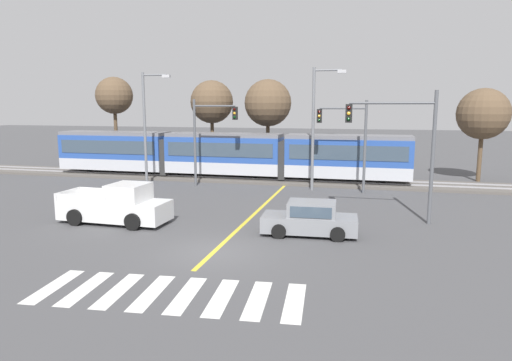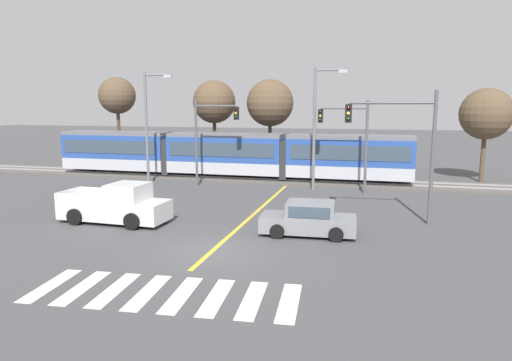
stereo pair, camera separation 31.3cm
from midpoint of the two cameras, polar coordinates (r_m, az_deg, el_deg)
ground_plane at (r=18.31m, az=-5.10°, el=-8.86°), size 200.00×200.00×0.00m
track_bed at (r=34.83m, az=4.61°, el=0.01°), size 120.00×4.00×0.18m
rail_near at (r=34.11m, az=4.40°, el=0.05°), size 120.00×0.08×0.10m
rail_far at (r=35.51m, az=4.81°, el=0.42°), size 120.00×0.08×0.10m
light_rail_tram at (r=35.81m, az=-3.51°, el=3.44°), size 28.00×2.64×3.43m
crosswalk_stripe_0 at (r=16.37m, az=-23.77°, el=-11.87°), size 0.79×2.84×0.01m
crosswalk_stripe_1 at (r=15.81m, az=-20.37°, el=-12.41°), size 0.79×2.84×0.01m
crosswalk_stripe_2 at (r=15.31m, az=-16.71°, el=-12.94°), size 0.79×2.84×0.01m
crosswalk_stripe_3 at (r=14.88m, az=-12.80°, el=-13.44°), size 0.79×2.84×0.01m
crosswalk_stripe_4 at (r=14.51m, az=-8.67°, el=-13.91°), size 0.79×2.84×0.01m
crosswalk_stripe_5 at (r=14.22m, az=-4.32°, el=-14.32°), size 0.79×2.84×0.01m
crosswalk_stripe_6 at (r=14.01m, az=0.19°, el=-14.67°), size 0.79×2.84×0.01m
crosswalk_stripe_7 at (r=13.89m, az=4.83°, el=-14.93°), size 0.79×2.84×0.01m
lane_centre_line at (r=24.44m, az=0.16°, el=-4.17°), size 0.20×17.69×0.01m
sedan_crossing at (r=20.50m, az=7.01°, el=-4.88°), size 4.29×2.10×1.52m
pickup_truck at (r=23.45m, az=-16.64°, el=-3.04°), size 5.46×2.36×1.98m
traffic_light_far_right at (r=30.48m, az=11.95°, el=5.80°), size 3.25×0.38×6.07m
traffic_light_far_left at (r=32.42m, az=-5.50°, el=6.30°), size 3.25×0.38×6.17m
traffic_light_mid_right at (r=23.10m, az=18.26°, el=5.13°), size 4.25×0.38×6.43m
street_lamp_west at (r=34.27m, az=-12.98°, el=7.25°), size 2.21×0.28×8.07m
street_lamp_centre at (r=30.94m, az=7.98°, el=7.32°), size 2.19×0.28×8.21m
bare_tree_far_west at (r=44.56m, az=-16.77°, el=10.07°), size 3.37×3.37×8.33m
bare_tree_west at (r=41.92m, az=-5.04°, el=9.72°), size 3.85×3.85×7.98m
bare_tree_east at (r=39.43m, az=2.00°, el=9.63°), size 4.00×4.00×7.95m
bare_tree_far_east at (r=38.28m, az=27.03°, el=7.40°), size 3.82×3.82×7.02m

